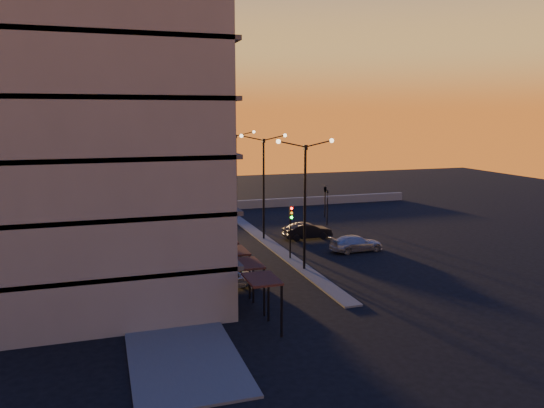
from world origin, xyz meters
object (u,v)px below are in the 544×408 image
(car_wagon, at_px, (356,243))
(car_sedan, at_px, (307,231))
(traffic_light_main, at_px, (291,224))
(car_hatchback, at_px, (227,277))
(streetlamp_mid, at_px, (264,178))

(car_wagon, bearing_deg, car_sedan, 20.36)
(traffic_light_main, relative_size, car_hatchback, 0.95)
(traffic_light_main, xyz_separation_m, car_hatchback, (-6.24, -5.08, -2.13))
(streetlamp_mid, distance_m, traffic_light_main, 7.62)
(traffic_light_main, xyz_separation_m, car_sedan, (3.87, 6.20, -2.15))
(traffic_light_main, height_order, car_sedan, traffic_light_main)
(streetlamp_mid, distance_m, car_wagon, 10.03)
(streetlamp_mid, relative_size, car_wagon, 2.10)
(traffic_light_main, bearing_deg, car_sedan, 58.05)
(traffic_light_main, bearing_deg, car_wagon, 8.18)
(streetlamp_mid, xyz_separation_m, car_sedan, (3.87, -0.92, -4.86))
(car_hatchback, xyz_separation_m, car_sedan, (10.10, 11.28, -0.03))
(streetlamp_mid, xyz_separation_m, traffic_light_main, (0.00, -7.13, -2.70))
(car_wagon, bearing_deg, streetlamp_mid, 41.95)
(car_hatchback, bearing_deg, traffic_light_main, -54.12)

